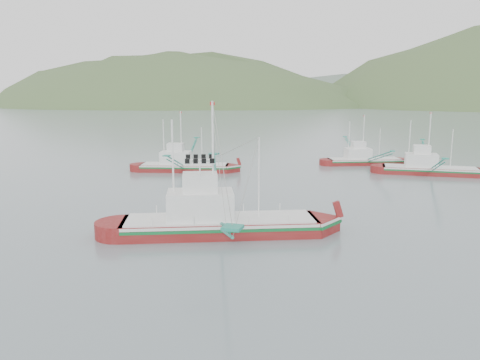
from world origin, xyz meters
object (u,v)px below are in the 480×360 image
(main_boat, at_px, (218,206))
(bg_boat_right, at_px, (429,165))
(bg_boat_left, at_px, (184,160))
(bg_boat_far, at_px, (364,154))

(main_boat, bearing_deg, bg_boat_right, 39.85)
(bg_boat_left, bearing_deg, main_boat, -74.44)
(bg_boat_right, bearing_deg, bg_boat_left, -169.48)
(bg_boat_left, distance_m, bg_boat_far, 29.71)
(bg_boat_far, bearing_deg, bg_boat_right, -58.92)
(main_boat, distance_m, bg_boat_far, 44.45)
(bg_boat_right, bearing_deg, bg_boat_far, 141.14)
(main_boat, bearing_deg, bg_boat_left, 96.86)
(bg_boat_right, distance_m, bg_boat_far, 11.70)
(bg_boat_left, height_order, bg_boat_far, bg_boat_left)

